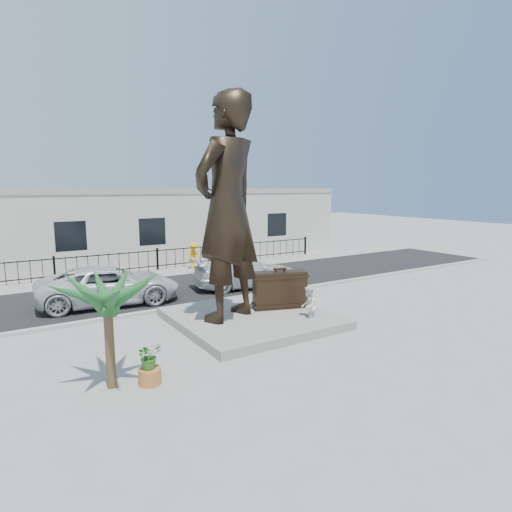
{
  "coord_description": "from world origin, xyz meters",
  "views": [
    {
      "loc": [
        -8.25,
        -11.08,
        4.79
      ],
      "look_at": [
        0.0,
        2.0,
        2.3
      ],
      "focal_mm": 30.0,
      "sensor_mm": 36.0,
      "label": 1
    }
  ],
  "objects": [
    {
      "name": "palm_tree",
      "position": [
        -6.02,
        -1.0,
        0.0
      ],
      "size": [
        1.8,
        1.8,
        3.2
      ],
      "primitive_type": null,
      "color": "#1C4E22",
      "rests_on": "ground"
    },
    {
      "name": "shrub",
      "position": [
        -5.17,
        -1.3,
        0.73
      ],
      "size": [
        0.68,
        0.62,
        0.66
      ],
      "primitive_type": "imported",
      "rotation": [
        0.0,
        0.0,
        0.2
      ],
      "color": "#2F6D23",
      "rests_on": "planter"
    },
    {
      "name": "tourist",
      "position": [
        0.98,
        0.14,
        0.7
      ],
      "size": [
        0.87,
        0.85,
        1.41
      ],
      "primitive_type": "imported",
      "rotation": [
        0.0,
        0.0,
        3.86
      ],
      "color": "white",
      "rests_on": "ground"
    },
    {
      "name": "fence",
      "position": [
        0.0,
        12.8,
        0.6
      ],
      "size": [
        22.0,
        0.1,
        1.2
      ],
      "primitive_type": "cube",
      "color": "black",
      "rests_on": "ground"
    },
    {
      "name": "car_white",
      "position": [
        -4.17,
        6.76,
        0.79
      ],
      "size": [
        5.94,
        3.31,
        1.57
      ],
      "primitive_type": "imported",
      "rotation": [
        0.0,
        0.0,
        1.44
      ],
      "color": "silver",
      "rests_on": "street"
    },
    {
      "name": "statue",
      "position": [
        -1.41,
        1.57,
        4.11
      ],
      "size": [
        3.26,
        2.74,
        7.61
      ],
      "primitive_type": "imported",
      "rotation": [
        0.0,
        0.0,
        3.53
      ],
      "color": "black",
      "rests_on": "plinth"
    },
    {
      "name": "curb",
      "position": [
        0.0,
        4.5,
        0.06
      ],
      "size": [
        40.0,
        0.25,
        0.12
      ],
      "primitive_type": "cube",
      "color": "#A5A399",
      "rests_on": "ground"
    },
    {
      "name": "car_silver",
      "position": [
        2.18,
        6.32,
        0.76
      ],
      "size": [
        5.43,
        2.93,
        1.49
      ],
      "primitive_type": "imported",
      "rotation": [
        0.0,
        0.0,
        1.4
      ],
      "color": "silver",
      "rests_on": "street"
    },
    {
      "name": "suitcase",
      "position": [
        0.84,
        1.66,
        1.0
      ],
      "size": [
        2.07,
        1.21,
        1.39
      ],
      "primitive_type": "cube",
      "rotation": [
        0.0,
        0.0,
        -0.31
      ],
      "color": "black",
      "rests_on": "plinth"
    },
    {
      "name": "planter",
      "position": [
        -5.17,
        -1.3,
        0.2
      ],
      "size": [
        0.56,
        0.56,
        0.4
      ],
      "primitive_type": "cylinder",
      "color": "#B76930",
      "rests_on": "ground"
    },
    {
      "name": "far_sidewalk",
      "position": [
        0.0,
        12.0,
        0.01
      ],
      "size": [
        40.0,
        2.5,
        0.02
      ],
      "primitive_type": "cube",
      "color": "#9E9991",
      "rests_on": "ground"
    },
    {
      "name": "worker",
      "position": [
        1.96,
        12.0,
        0.8
      ],
      "size": [
        1.16,
        0.96,
        1.56
      ],
      "primitive_type": "imported",
      "rotation": [
        0.0,
        0.0,
        0.45
      ],
      "color": "#FFA20D",
      "rests_on": "far_sidewalk"
    },
    {
      "name": "street",
      "position": [
        0.0,
        8.0,
        0.01
      ],
      "size": [
        40.0,
        7.0,
        0.01
      ],
      "primitive_type": "cube",
      "color": "black",
      "rests_on": "ground"
    },
    {
      "name": "ground",
      "position": [
        0.0,
        0.0,
        0.0
      ],
      "size": [
        100.0,
        100.0,
        0.0
      ],
      "primitive_type": "plane",
      "color": "#9E9991",
      "rests_on": "ground"
    },
    {
      "name": "building",
      "position": [
        0.0,
        17.0,
        2.2
      ],
      "size": [
        28.0,
        7.0,
        4.4
      ],
      "primitive_type": "cube",
      "color": "silver",
      "rests_on": "ground"
    },
    {
      "name": "plinth",
      "position": [
        -0.5,
        1.5,
        0.15
      ],
      "size": [
        5.2,
        5.2,
        0.3
      ],
      "primitive_type": "cube",
      "color": "gray",
      "rests_on": "ground"
    }
  ]
}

